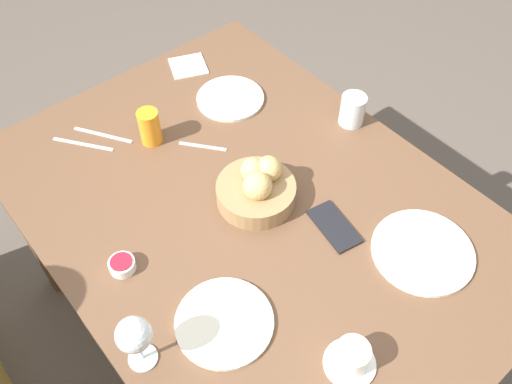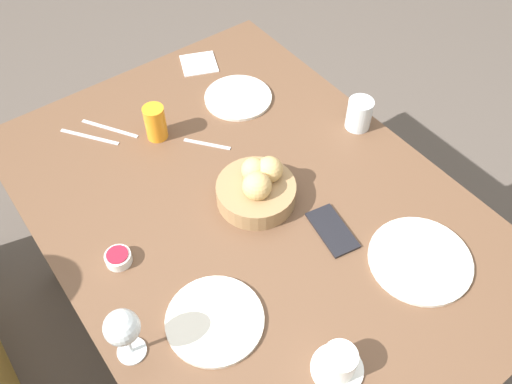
{
  "view_description": "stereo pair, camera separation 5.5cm",
  "coord_description": "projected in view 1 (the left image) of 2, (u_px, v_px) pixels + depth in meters",
  "views": [
    {
      "loc": [
        -0.68,
        0.55,
        1.88
      ],
      "look_at": [
        0.01,
        -0.02,
        0.79
      ],
      "focal_mm": 38.0,
      "sensor_mm": 36.0,
      "label": 1
    },
    {
      "loc": [
        -0.72,
        0.51,
        1.88
      ],
      "look_at": [
        0.01,
        -0.02,
        0.79
      ],
      "focal_mm": 38.0,
      "sensor_mm": 36.0,
      "label": 2
    }
  ],
  "objects": [
    {
      "name": "knife_silver",
      "position": [
        103.0,
        135.0,
        1.59
      ],
      "size": [
        0.16,
        0.11,
        0.0
      ],
      "color": "#B7B7BC",
      "rests_on": "dining_table"
    },
    {
      "name": "plate_near_right",
      "position": [
        230.0,
        98.0,
        1.69
      ],
      "size": [
        0.21,
        0.21,
        0.01
      ],
      "color": "silver",
      "rests_on": "dining_table"
    },
    {
      "name": "fork_silver",
      "position": [
        83.0,
        144.0,
        1.57
      ],
      "size": [
        0.16,
        0.12,
        0.0
      ],
      "color": "#B7B7BC",
      "rests_on": "dining_table"
    },
    {
      "name": "napkin",
      "position": [
        188.0,
        66.0,
        1.8
      ],
      "size": [
        0.15,
        0.15,
        0.0
      ],
      "color": "white",
      "rests_on": "dining_table"
    },
    {
      "name": "spoon_coffee",
      "position": [
        203.0,
        146.0,
        1.56
      ],
      "size": [
        0.12,
        0.1,
        0.0
      ],
      "color": "#B7B7BC",
      "rests_on": "dining_table"
    },
    {
      "name": "plate_near_left",
      "position": [
        423.0,
        251.0,
        1.33
      ],
      "size": [
        0.25,
        0.25,
        0.01
      ],
      "color": "silver",
      "rests_on": "dining_table"
    },
    {
      "name": "ground_plane",
      "position": [
        252.0,
        330.0,
        2.01
      ],
      "size": [
        10.0,
        10.0,
        0.0
      ],
      "primitive_type": "plane",
      "color": "#564C44"
    },
    {
      "name": "dining_table",
      "position": [
        251.0,
        226.0,
        1.5
      ],
      "size": [
        1.39,
        1.0,
        0.76
      ],
      "color": "brown",
      "rests_on": "ground_plane"
    },
    {
      "name": "coffee_cup",
      "position": [
        351.0,
        358.0,
        1.13
      ],
      "size": [
        0.11,
        0.11,
        0.07
      ],
      "color": "white",
      "rests_on": "dining_table"
    },
    {
      "name": "water_tumbler",
      "position": [
        352.0,
        110.0,
        1.59
      ],
      "size": [
        0.07,
        0.07,
        0.09
      ],
      "color": "silver",
      "rests_on": "dining_table"
    },
    {
      "name": "bread_basket",
      "position": [
        257.0,
        188.0,
        1.41
      ],
      "size": [
        0.21,
        0.21,
        0.12
      ],
      "color": "#99754C",
      "rests_on": "dining_table"
    },
    {
      "name": "jam_bowl_berry",
      "position": [
        122.0,
        265.0,
        1.29
      ],
      "size": [
        0.06,
        0.06,
        0.03
      ],
      "color": "white",
      "rests_on": "dining_table"
    },
    {
      "name": "cell_phone",
      "position": [
        334.0,
        226.0,
        1.38
      ],
      "size": [
        0.16,
        0.1,
        0.01
      ],
      "color": "black",
      "rests_on": "dining_table"
    },
    {
      "name": "juice_glass",
      "position": [
        150.0,
        127.0,
        1.54
      ],
      "size": [
        0.06,
        0.06,
        0.11
      ],
      "color": "orange",
      "rests_on": "dining_table"
    },
    {
      "name": "plate_far_center",
      "position": [
        224.0,
        322.0,
        1.21
      ],
      "size": [
        0.22,
        0.22,
        0.01
      ],
      "color": "silver",
      "rests_on": "dining_table"
    },
    {
      "name": "wine_glass",
      "position": [
        134.0,
        336.0,
        1.07
      ],
      "size": [
        0.08,
        0.08,
        0.16
      ],
      "color": "silver",
      "rests_on": "dining_table"
    }
  ]
}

